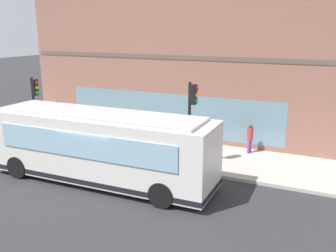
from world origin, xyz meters
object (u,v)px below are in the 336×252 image
traffic_light_down_block (35,97)px  pedestrian_by_light_pole (250,136)px  pedestrian_near_building_entrance (57,112)px  fire_hydrant (130,145)px  pedestrian_walking_along_curb (84,120)px  city_bus_nearside (100,147)px  traffic_light_near_corner (192,108)px  pedestrian_near_hydrant (198,139)px

traffic_light_down_block → pedestrian_by_light_pole: (2.91, -11.59, -1.65)m
pedestrian_near_building_entrance → fire_hydrant: bearing=-109.2°
traffic_light_down_block → pedestrian_near_building_entrance: bearing=20.6°
pedestrian_walking_along_curb → pedestrian_near_building_entrance: size_ratio=0.93×
city_bus_nearside → traffic_light_near_corner: size_ratio=2.55×
traffic_light_down_block → pedestrian_near_hydrant: (1.29, -9.32, -1.65)m
city_bus_nearside → pedestrian_near_hydrant: 5.26m
city_bus_nearside → pedestrian_by_light_pole: city_bus_nearside is taller
pedestrian_near_hydrant → pedestrian_by_light_pole: pedestrian_by_light_pole is taller
traffic_light_down_block → pedestrian_near_building_entrance: size_ratio=2.09×
city_bus_nearside → traffic_light_down_block: bearing=64.3°
traffic_light_down_block → pedestrian_walking_along_curb: traffic_light_down_block is taller
city_bus_nearside → pedestrian_near_building_entrance: (6.07, 7.64, -0.40)m
pedestrian_by_light_pole → pedestrian_near_hydrant: bearing=125.5°
traffic_light_near_corner → pedestrian_walking_along_curb: 8.22m
pedestrian_walking_along_curb → pedestrian_near_building_entrance: (0.95, 2.88, 0.08)m
city_bus_nearside → traffic_light_near_corner: bearing=-44.2°
traffic_light_near_corner → pedestrian_walking_along_curb: size_ratio=2.44×
pedestrian_near_hydrant → city_bus_nearside: bearing=148.0°
pedestrian_near_building_entrance → pedestrian_by_light_pole: 12.69m
traffic_light_down_block → pedestrian_by_light_pole: size_ratio=2.32×
pedestrian_near_building_entrance → pedestrian_by_light_pole: (-0.01, -12.69, -0.11)m
pedestrian_near_hydrant → traffic_light_near_corner: bearing=-171.5°
city_bus_nearside → fire_hydrant: (3.65, 0.72, -1.04)m
traffic_light_down_block → pedestrian_near_building_entrance: (2.92, 1.10, -1.53)m
traffic_light_down_block → fire_hydrant: bearing=-85.0°
pedestrian_walking_along_curb → pedestrian_near_hydrant: (-0.68, -7.54, -0.04)m
traffic_light_near_corner → pedestrian_by_light_pole: size_ratio=2.53×
pedestrian_by_light_pole → fire_hydrant: bearing=112.7°
pedestrian_walking_along_curb → pedestrian_near_hydrant: 7.57m
city_bus_nearside → pedestrian_near_building_entrance: bearing=51.6°
traffic_light_near_corner → pedestrian_walking_along_curb: traffic_light_near_corner is taller
traffic_light_down_block → fire_hydrant: size_ratio=4.92×
traffic_light_down_block → city_bus_nearside: bearing=-115.7°
fire_hydrant → pedestrian_by_light_pole: (2.41, -5.77, 0.53)m
pedestrian_near_hydrant → pedestrian_near_building_entrance: (1.63, 10.41, 0.12)m
city_bus_nearside → traffic_light_down_block: (3.15, 6.55, 1.13)m
traffic_light_near_corner → fire_hydrant: bearing=81.0°
pedestrian_walking_along_curb → pedestrian_by_light_pole: (0.94, -9.81, -0.03)m
pedestrian_walking_along_curb → pedestrian_by_light_pole: pedestrian_walking_along_curb is taller
traffic_light_down_block → pedestrian_by_light_pole: traffic_light_down_block is taller
traffic_light_down_block → pedestrian_near_building_entrance: traffic_light_down_block is taller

